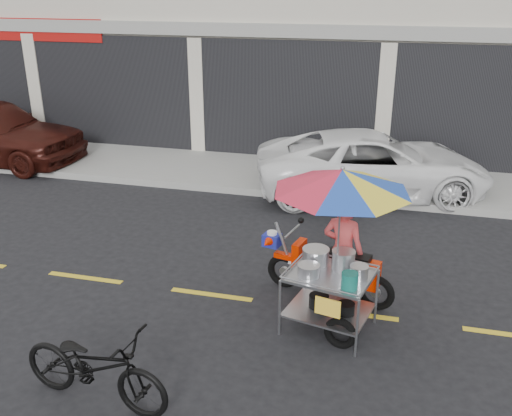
# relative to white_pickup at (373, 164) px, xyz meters

# --- Properties ---
(ground) EXTENTS (90.00, 90.00, 0.00)m
(ground) POSITION_rel_white_pickup_xyz_m (0.08, -4.70, -0.66)
(ground) COLOR black
(sidewalk) EXTENTS (45.00, 3.00, 0.15)m
(sidewalk) POSITION_rel_white_pickup_xyz_m (0.08, 0.80, -0.58)
(sidewalk) COLOR gray
(sidewalk) RESTS_ON ground
(centerline) EXTENTS (42.00, 0.10, 0.01)m
(centerline) POSITION_rel_white_pickup_xyz_m (0.08, -4.70, -0.65)
(centerline) COLOR gold
(centerline) RESTS_ON ground
(white_pickup) EXTENTS (5.14, 3.32, 1.32)m
(white_pickup) POSITION_rel_white_pickup_xyz_m (0.00, 0.00, 0.00)
(white_pickup) COLOR white
(white_pickup) RESTS_ON ground
(near_bicycle) EXTENTS (1.80, 0.82, 0.91)m
(near_bicycle) POSITION_rel_white_pickup_xyz_m (-2.37, -7.09, -0.20)
(near_bicycle) COLOR black
(near_bicycle) RESTS_ON ground
(food_vendor_rig) EXTENTS (2.16, 2.06, 2.18)m
(food_vendor_rig) POSITION_rel_white_pickup_xyz_m (-0.16, -4.82, 0.71)
(food_vendor_rig) COLOR black
(food_vendor_rig) RESTS_ON ground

